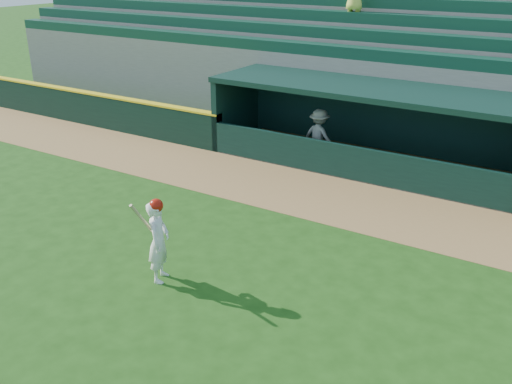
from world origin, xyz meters
TOP-DOWN VIEW (x-y plane):
  - ground at (0.00, 0.00)m, footprint 120.00×120.00m
  - warning_track at (0.00, 4.90)m, footprint 40.00×3.00m
  - field_wall_left at (-12.25, 6.55)m, footprint 15.50×0.30m
  - wall_stripe_left at (-12.25, 6.55)m, footprint 15.50×0.32m
  - dugout_player_inside at (-1.31, 7.31)m, footprint 1.18×0.81m
  - dugout at (0.00, 8.00)m, footprint 9.40×2.80m
  - stands at (0.02, 12.58)m, footprint 34.50×6.25m
  - batter_at_plate at (-0.87, -0.57)m, footprint 0.60×0.84m

SIDE VIEW (x-z plane):
  - ground at x=0.00m, z-range 0.00..0.00m
  - warning_track at x=0.00m, z-range 0.00..0.01m
  - field_wall_left at x=-12.25m, z-range 0.00..1.20m
  - dugout_player_inside at x=-1.31m, z-range 0.00..1.68m
  - batter_at_plate at x=-0.87m, z-range 0.00..1.74m
  - wall_stripe_left at x=-12.25m, z-range 1.20..1.26m
  - dugout at x=0.00m, z-range 0.13..2.59m
  - stands at x=0.02m, z-range -1.34..6.13m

